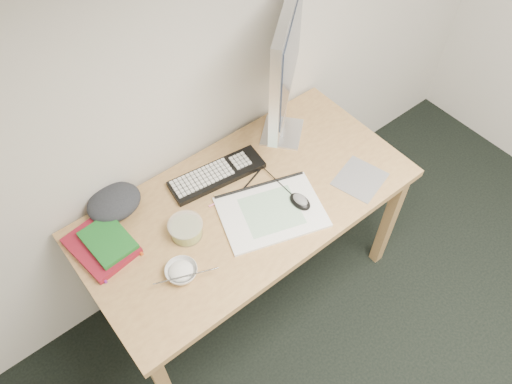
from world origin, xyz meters
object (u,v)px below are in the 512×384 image
sketchpad (271,212)px  keyboard (217,175)px  desk (247,212)px  rice_bowl (182,272)px  monitor (286,59)px

sketchpad → keyboard: size_ratio=0.99×
desk → rice_bowl: 0.43m
sketchpad → monitor: size_ratio=0.62×
keyboard → rice_bowl: bearing=-134.2°
desk → monitor: bearing=29.6°
monitor → rice_bowl: 0.92m
keyboard → monitor: bearing=11.0°
sketchpad → monitor: (0.33, 0.32, 0.41)m
keyboard → monitor: (0.39, 0.03, 0.40)m
rice_bowl → keyboard: bearing=38.5°
desk → rice_bowl: size_ratio=11.64×
desk → keyboard: 0.21m
desk → monitor: monitor is taller
desk → sketchpad: size_ratio=3.42×
keyboard → rice_bowl: (-0.38, -0.30, 0.01)m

